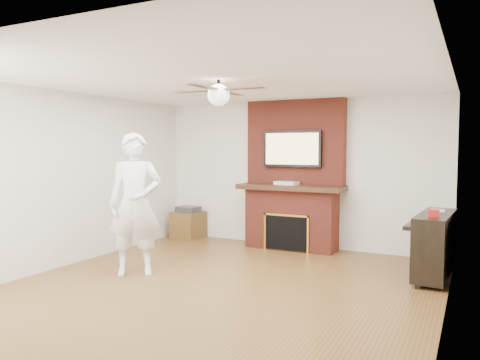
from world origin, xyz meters
The scene contains 11 objects.
room_shell centered at (0.00, 0.00, 1.25)m, with size 5.36×5.86×2.86m.
fireplace centered at (0.00, 2.55, 1.00)m, with size 1.78×0.64×2.50m.
tv centered at (0.00, 2.50, 1.68)m, with size 1.00×0.08×0.60m.
ceiling_fan centered at (0.00, 0.00, 2.33)m, with size 1.21×1.21×0.31m.
person centered at (-1.30, 0.04, 0.95)m, with size 0.70×0.46×1.90m, color silver.
side_table centered at (-2.06, 2.48, 0.27)m, with size 0.55×0.55×0.59m.
piano centered at (2.29, 1.65, 0.46)m, with size 0.57×1.32×0.94m.
cable_box centered at (-0.08, 2.45, 1.11)m, with size 0.38×0.22×0.05m, color silver.
candle_green centered at (-0.02, 2.30, 0.05)m, with size 0.07×0.07×0.10m, color #367E32.
candle_cream centered at (0.05, 2.37, 0.05)m, with size 0.09×0.09×0.09m, color #FFF0CA.
candle_blue centered at (0.29, 2.29, 0.04)m, with size 0.06×0.06×0.09m, color #313C95.
Camera 1 is at (2.73, -4.86, 1.70)m, focal length 35.00 mm.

